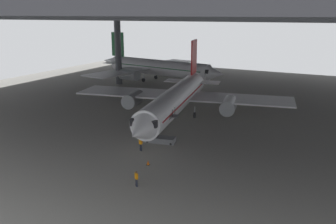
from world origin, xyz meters
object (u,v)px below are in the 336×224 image
object	(u,v)px
crew_worker_near_nose	(136,178)
crew_worker_by_stairs	(141,143)
boarding_stairs	(161,137)
traffic_cone_orange	(148,163)
airplane_main	(176,99)
baggage_tug	(232,106)
airplane_distant	(156,67)

from	to	relation	value
crew_worker_near_nose	crew_worker_by_stairs	xyz separation A→B (m)	(-4.46, 8.15, 0.09)
boarding_stairs	traffic_cone_orange	distance (m)	7.38
airplane_main	crew_worker_near_nose	xyz separation A→B (m)	(6.27, -21.84, -2.55)
boarding_stairs	crew_worker_by_stairs	world-z (taller)	boarding_stairs
airplane_main	boarding_stairs	distance (m)	10.57
baggage_tug	airplane_distant	bearing A→B (deg)	144.91
baggage_tug	crew_worker_by_stairs	bearing A→B (deg)	-98.87
airplane_distant	airplane_main	bearing A→B (deg)	-55.93
airplane_main	boarding_stairs	world-z (taller)	airplane_main
boarding_stairs	crew_worker_near_nose	size ratio (longest dim) A/B	2.91
airplane_distant	crew_worker_by_stairs	bearing A→B (deg)	-63.58
airplane_distant	traffic_cone_orange	world-z (taller)	airplane_distant
crew_worker_near_nose	baggage_tug	world-z (taller)	crew_worker_near_nose
boarding_stairs	baggage_tug	world-z (taller)	boarding_stairs
crew_worker_near_nose	airplane_distant	xyz separation A→B (m)	(-25.07, 49.65, 2.54)
airplane_main	crew_worker_near_nose	world-z (taller)	airplane_main
traffic_cone_orange	airplane_distant	bearing A→B (deg)	117.72
boarding_stairs	baggage_tug	xyz separation A→B (m)	(3.05, 20.54, -0.21)
boarding_stairs	crew_worker_near_nose	world-z (taller)	boarding_stairs
boarding_stairs	airplane_distant	bearing A→B (deg)	119.54
crew_worker_near_nose	airplane_distant	world-z (taller)	airplane_distant
airplane_main	baggage_tug	distance (m)	12.39
crew_worker_by_stairs	baggage_tug	world-z (taller)	crew_worker_by_stairs
airplane_main	crew_worker_near_nose	bearing A→B (deg)	-73.99
traffic_cone_orange	baggage_tug	world-z (taller)	baggage_tug
airplane_distant	baggage_tug	bearing A→B (deg)	-35.09
crew_worker_near_nose	traffic_cone_orange	xyz separation A→B (m)	(-1.56, 4.91, -0.62)
airplane_distant	baggage_tug	xyz separation A→B (m)	(24.41, -17.15, -2.92)
airplane_distant	traffic_cone_orange	size ratio (longest dim) A/B	60.91
airplane_distant	baggage_tug	world-z (taller)	airplane_distant
crew_worker_near_nose	crew_worker_by_stairs	world-z (taller)	crew_worker_by_stairs
crew_worker_near_nose	airplane_main	bearing A→B (deg)	106.01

